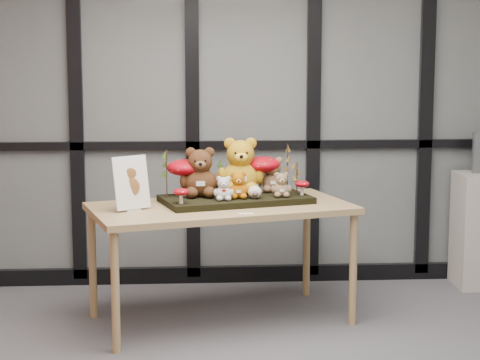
{
  "coord_description": "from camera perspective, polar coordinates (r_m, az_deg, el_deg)",
  "views": [
    {
      "loc": [
        -0.51,
        -3.94,
        1.78
      ],
      "look_at": [
        -0.16,
        1.48,
        0.94
      ],
      "focal_mm": 65.0,
      "sensor_mm": 36.0,
      "label": 1
    }
  ],
  "objects": [
    {
      "name": "mushroom_front_left",
      "position": [
        5.39,
        -3.88,
        -1.01
      ],
      "size": [
        0.1,
        0.1,
        0.11
      ],
      "primitive_type": null,
      "color": "#990410",
      "rests_on": "diorama_tray"
    },
    {
      "name": "display_table",
      "position": [
        5.57,
        -1.26,
        -2.32
      ],
      "size": [
        1.8,
        1.25,
        0.77
      ],
      "rotation": [
        0.0,
        0.0,
        0.28
      ],
      "color": "#A58459",
      "rests_on": "floor"
    },
    {
      "name": "mushroom_back_right",
      "position": [
        5.82,
        1.5,
        0.51
      ],
      "size": [
        0.24,
        0.24,
        0.26
      ],
      "primitive_type": null,
      "color": "#990410",
      "rests_on": "diorama_tray"
    },
    {
      "name": "room_shell",
      "position": [
        3.98,
        3.74,
        7.38
      ],
      "size": [
        5.0,
        5.0,
        5.0
      ],
      "color": "#AAA8A0",
      "rests_on": "floor"
    },
    {
      "name": "plush_cream_hedgehog",
      "position": [
        5.57,
        0.97,
        -0.75
      ],
      "size": [
        0.08,
        0.08,
        0.09
      ],
      "primitive_type": null,
      "rotation": [
        0.0,
        0.0,
        0.28
      ],
      "color": "white",
      "rests_on": "diorama_tray"
    },
    {
      "name": "mushroom_front_right",
      "position": [
        5.7,
        4.1,
        -0.47
      ],
      "size": [
        0.1,
        0.1,
        0.11
      ],
      "primitive_type": null,
      "color": "#990410",
      "rests_on": "diorama_tray"
    },
    {
      "name": "diorama_tray",
      "position": [
        5.66,
        -0.28,
        -1.28
      ],
      "size": [
        1.04,
        0.72,
        0.04
      ],
      "primitive_type": "cube",
      "rotation": [
        0.0,
        0.0,
        0.28
      ],
      "color": "black",
      "rests_on": "display_table"
    },
    {
      "name": "sprig_dry_mid_right",
      "position": [
        5.77,
        3.75,
        0.15
      ],
      "size": [
        0.05,
        0.05,
        0.21
      ],
      "primitive_type": null,
      "color": "brown",
      "rests_on": "diorama_tray"
    },
    {
      "name": "bear_tan_back",
      "position": [
        5.83,
        2.15,
        0.49
      ],
      "size": [
        0.24,
        0.22,
        0.26
      ],
      "primitive_type": null,
      "rotation": [
        0.0,
        0.0,
        0.28
      ],
      "color": "brown",
      "rests_on": "diorama_tray"
    },
    {
      "name": "sprig_green_far_left",
      "position": [
        5.62,
        -4.84,
        0.43
      ],
      "size": [
        0.05,
        0.05,
        0.31
      ],
      "primitive_type": null,
      "color": "#14380C",
      "rests_on": "diorama_tray"
    },
    {
      "name": "mushroom_back_left",
      "position": [
        5.69,
        -3.66,
        0.3
      ],
      "size": [
        0.23,
        0.23,
        0.26
      ],
      "primitive_type": null,
      "color": "#990410",
      "rests_on": "diorama_tray"
    },
    {
      "name": "sign_holder",
      "position": [
        5.4,
        -7.15,
        -0.32
      ],
      "size": [
        0.23,
        0.19,
        0.34
      ],
      "rotation": [
        0.0,
        0.0,
        0.6
      ],
      "color": "silver",
      "rests_on": "display_table"
    },
    {
      "name": "sprig_green_mid_left",
      "position": [
        5.72,
        -3.16,
        0.23
      ],
      "size": [
        0.05,
        0.05,
        0.24
      ],
      "primitive_type": null,
      "color": "#14380C",
      "rests_on": "diorama_tray"
    },
    {
      "name": "label_card",
      "position": [
        5.27,
        0.41,
        -2.22
      ],
      "size": [
        0.09,
        0.03,
        0.0
      ],
      "primitive_type": "cube",
      "color": "white",
      "rests_on": "display_table"
    },
    {
      "name": "bear_pooh_yellow",
      "position": [
        5.75,
        0.02,
        1.15
      ],
      "size": [
        0.38,
        0.36,
        0.41
      ],
      "primitive_type": null,
      "rotation": [
        0.0,
        0.0,
        0.28
      ],
      "color": "#C59017",
      "rests_on": "diorama_tray"
    },
    {
      "name": "bear_small_yellow",
      "position": [
        5.56,
        -0.11,
        -0.25
      ],
      "size": [
        0.17,
        0.17,
        0.19
      ],
      "primitive_type": null,
      "rotation": [
        0.0,
        0.0,
        0.28
      ],
      "color": "#B05B09",
      "rests_on": "diorama_tray"
    },
    {
      "name": "glass_partition",
      "position": [
        6.44,
        0.87,
        5.58
      ],
      "size": [
        4.9,
        0.06,
        2.78
      ],
      "color": "#2D383F",
      "rests_on": "floor"
    },
    {
      "name": "bear_beige_small",
      "position": [
        5.63,
        2.73,
        -0.21
      ],
      "size": [
        0.16,
        0.16,
        0.18
      ],
      "primitive_type": null,
      "rotation": [
        0.0,
        0.0,
        0.28
      ],
      "color": "#876C4D",
      "rests_on": "diorama_tray"
    },
    {
      "name": "sprig_dry_far_right",
      "position": [
        5.87,
        3.13,
        0.84
      ],
      "size": [
        0.05,
        0.05,
        0.31
      ],
      "primitive_type": null,
      "color": "brown",
      "rests_on": "diorama_tray"
    },
    {
      "name": "bear_brown_medium",
      "position": [
        5.64,
        -2.63,
        0.7
      ],
      "size": [
        0.33,
        0.31,
        0.35
      ],
      "primitive_type": null,
      "rotation": [
        0.0,
        0.0,
        0.28
      ],
      "color": "#482814",
      "rests_on": "diorama_tray"
    },
    {
      "name": "bear_white_bow",
      "position": [
        5.5,
        -1.08,
        -0.46
      ],
      "size": [
        0.16,
        0.15,
        0.17
      ],
      "primitive_type": null,
      "rotation": [
        0.0,
        0.0,
        0.28
      ],
      "color": "silver",
      "rests_on": "diorama_tray"
    },
    {
      "name": "sprig_green_centre",
      "position": [
        5.79,
        -1.3,
        0.26
      ],
      "size": [
        0.05,
        0.05,
        0.22
      ],
      "primitive_type": null,
      "color": "#14380C",
      "rests_on": "diorama_tray"
    }
  ]
}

